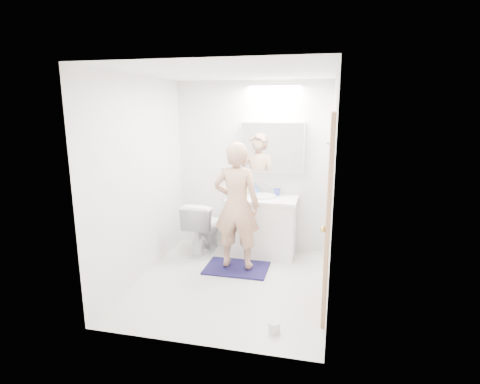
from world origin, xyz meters
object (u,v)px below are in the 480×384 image
(toilet, at_px, (204,227))
(vanity_cabinet, at_px, (262,227))
(person, at_px, (237,206))
(medicine_cabinet, at_px, (273,147))
(soap_bottle_b, at_px, (256,188))
(toilet_paper_roll, at_px, (274,327))
(toothbrush_cup, at_px, (277,192))
(soap_bottle_a, at_px, (246,187))

(toilet, bearing_deg, vanity_cabinet, -169.39)
(person, bearing_deg, vanity_cabinet, -111.24)
(person, bearing_deg, medicine_cabinet, -111.84)
(soap_bottle_b, bearing_deg, vanity_cabinet, -52.94)
(toilet, height_order, soap_bottle_b, soap_bottle_b)
(toilet, distance_m, person, 0.89)
(medicine_cabinet, distance_m, toilet, 1.49)
(medicine_cabinet, relative_size, toilet, 1.17)
(toilet, bearing_deg, toilet_paper_roll, 128.39)
(soap_bottle_b, bearing_deg, toilet, -156.81)
(medicine_cabinet, xyz_separation_m, person, (-0.32, -0.80, -0.66))
(vanity_cabinet, height_order, toilet, vanity_cabinet)
(soap_bottle_b, xyz_separation_m, toothbrush_cup, (0.31, -0.02, -0.04))
(medicine_cabinet, xyz_separation_m, toilet_paper_roll, (0.34, -2.07, -1.45))
(medicine_cabinet, relative_size, soap_bottle_b, 5.24)
(vanity_cabinet, relative_size, toilet_paper_roll, 8.18)
(medicine_cabinet, height_order, soap_bottle_b, medicine_cabinet)
(vanity_cabinet, relative_size, toothbrush_cup, 8.78)
(toothbrush_cup, bearing_deg, medicine_cabinet, 148.60)
(person, distance_m, soap_bottle_b, 0.78)
(toilet, xyz_separation_m, toilet_paper_roll, (1.26, -1.75, -0.33))
(soap_bottle_a, bearing_deg, soap_bottle_b, 13.06)
(person, height_order, toilet_paper_roll, person)
(toilet, distance_m, toilet_paper_roll, 2.18)
(soap_bottle_a, xyz_separation_m, soap_bottle_b, (0.13, 0.03, -0.02))
(toothbrush_cup, relative_size, toilet_paper_roll, 0.93)
(person, distance_m, toothbrush_cup, 0.85)
(vanity_cabinet, bearing_deg, soap_bottle_a, 150.51)
(soap_bottle_b, bearing_deg, toothbrush_cup, -3.69)
(toothbrush_cup, distance_m, toilet_paper_roll, 2.20)
(person, relative_size, toilet_paper_roll, 14.48)
(person, bearing_deg, soap_bottle_b, -96.89)
(soap_bottle_a, bearing_deg, toilet, -154.65)
(soap_bottle_a, relative_size, soap_bottle_b, 1.29)
(vanity_cabinet, relative_size, soap_bottle_b, 5.36)
(toilet_paper_roll, bearing_deg, medicine_cabinet, 99.34)
(vanity_cabinet, height_order, soap_bottle_a, soap_bottle_a)
(vanity_cabinet, xyz_separation_m, person, (-0.23, -0.59, 0.45))
(medicine_cabinet, height_order, toilet_paper_roll, medicine_cabinet)
(vanity_cabinet, relative_size, medicine_cabinet, 1.02)
(toothbrush_cup, bearing_deg, toilet_paper_roll, -82.71)
(person, bearing_deg, toothbrush_cup, -118.23)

